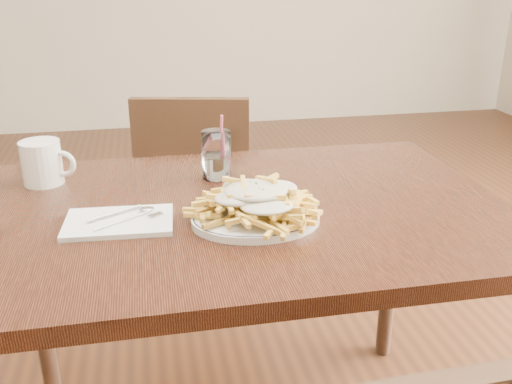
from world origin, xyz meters
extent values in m
cube|color=black|center=(0.00, 0.00, 0.73)|extent=(1.20, 0.80, 0.04)
cylinder|color=black|center=(-0.55, 0.35, 0.35)|extent=(0.05, 0.05, 0.71)
cylinder|color=black|center=(0.55, 0.35, 0.35)|extent=(0.05, 0.05, 0.71)
cube|color=black|center=(-0.02, 0.85, 0.40)|extent=(0.47, 0.47, 0.04)
cube|color=black|center=(-0.06, 0.68, 0.64)|extent=(0.39, 0.12, 0.43)
cylinder|color=black|center=(0.18, 0.98, 0.19)|extent=(0.03, 0.03, 0.38)
cylinder|color=black|center=(-0.15, 1.05, 0.19)|extent=(0.03, 0.03, 0.38)
cylinder|color=black|center=(0.11, 0.65, 0.19)|extent=(0.03, 0.03, 0.38)
cylinder|color=black|center=(-0.22, 0.72, 0.19)|extent=(0.03, 0.03, 0.38)
torus|color=black|center=(0.01, -0.09, 0.76)|extent=(0.25, 0.25, 0.01)
ellipsoid|color=beige|center=(0.01, -0.09, 0.83)|extent=(0.19, 0.15, 0.03)
cube|color=white|center=(-0.28, -0.05, 0.76)|extent=(0.23, 0.16, 0.01)
cylinder|color=white|center=(-0.03, 0.20, 0.81)|extent=(0.08, 0.08, 0.12)
cylinder|color=white|center=(-0.03, 0.20, 0.78)|extent=(0.07, 0.07, 0.06)
cylinder|color=#D75271|center=(-0.02, 0.21, 0.84)|extent=(0.01, 0.04, 0.16)
cylinder|color=white|center=(-0.46, 0.24, 0.80)|extent=(0.10, 0.10, 0.11)
torus|color=white|center=(-0.41, 0.22, 0.80)|extent=(0.07, 0.03, 0.07)
camera|label=1|loc=(-0.20, -1.17, 1.26)|focal=40.00mm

